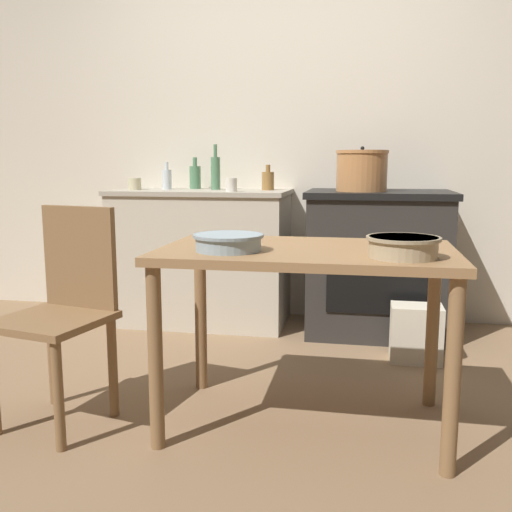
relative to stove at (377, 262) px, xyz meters
The scene contains 16 objects.
ground_plane 1.47m from the stove, 117.98° to the right, with size 14.00×14.00×0.00m, color #896B4C.
wall_back 1.11m from the stove, 151.71° to the left, with size 8.00×0.07×2.55m.
counter_cabinet 1.17m from the stove, behind, with size 1.17×0.61×0.90m.
stove is the anchor object (origin of this frame).
work_table 1.46m from the stove, 102.41° to the right, with size 1.16×0.70×0.75m.
chair 2.02m from the stove, 130.28° to the right, with size 0.48×0.48×0.90m.
flour_sack 0.64m from the stove, 68.64° to the right, with size 0.27×0.19×0.31m, color beige.
stock_pot 0.59m from the stove, 145.68° to the right, with size 0.32×0.32×0.27m.
mixing_bowl_large 1.62m from the stove, 88.22° to the right, with size 0.26×0.26×0.08m.
mixing_bowl_small 1.69m from the stove, 111.29° to the right, with size 0.27×0.27×0.06m.
bottle_far_left 1.51m from the stove, behind, with size 0.06×0.06×0.18m.
bottle_left 0.89m from the stove, behind, with size 0.08×0.08×0.17m.
bottle_mid_left 1.22m from the stove, behind, with size 0.06×0.06×0.30m.
bottle_center_left 1.37m from the stove, behind, with size 0.08×0.08×0.22m.
cup_center 1.68m from the stove, behind, with size 0.09×0.09×0.08m, color beige.
cup_center_right 1.05m from the stove, 168.72° to the right, with size 0.07×0.07×0.08m, color silver.
Camera 1 is at (0.56, -2.42, 1.08)m, focal length 40.00 mm.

